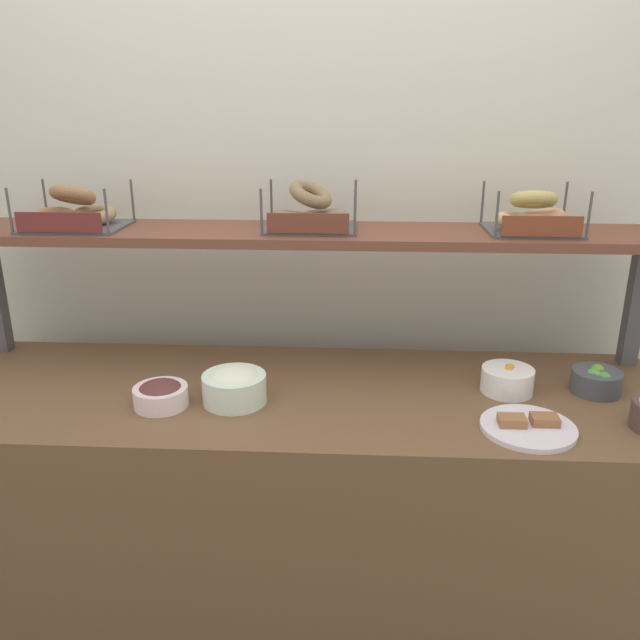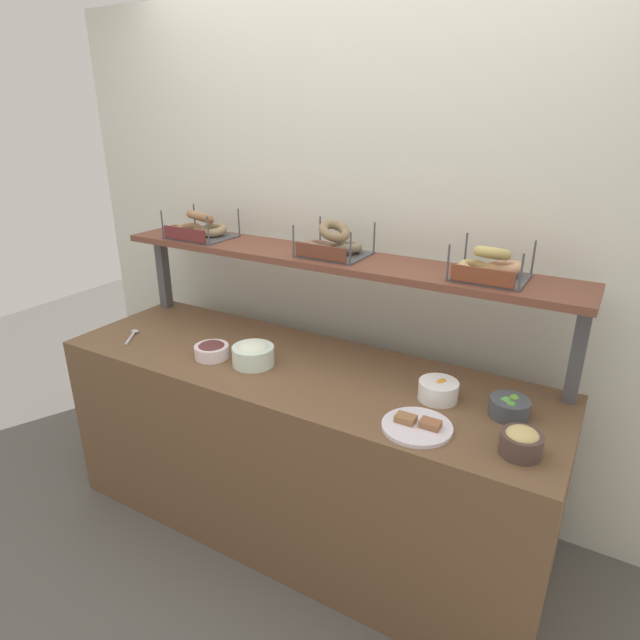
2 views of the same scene
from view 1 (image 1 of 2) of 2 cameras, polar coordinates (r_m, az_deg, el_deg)
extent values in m
plane|color=#595651|center=(2.40, -1.59, -25.01)|extent=(8.00, 8.00, 0.00)
cube|color=silver|center=(2.32, -0.71, 7.43)|extent=(3.41, 0.06, 2.40)
cube|color=brown|center=(2.12, -1.70, -16.75)|extent=(2.21, 0.70, 0.85)
cube|color=#4C4C51|center=(2.26, 26.29, 1.18)|extent=(0.05, 0.05, 0.40)
cube|color=brown|center=(2.03, -1.27, 7.63)|extent=(2.17, 0.32, 0.03)
cylinder|color=#454B53|center=(2.05, 23.38, -5.05)|extent=(0.14, 0.14, 0.07)
sphere|color=#62A545|center=(2.04, 23.14, -4.50)|extent=(0.04, 0.04, 0.04)
sphere|color=#61A44C|center=(2.03, 23.51, -4.65)|extent=(0.03, 0.03, 0.03)
sphere|color=#66A738|center=(2.07, 23.48, -4.19)|extent=(0.04, 0.04, 0.04)
sphere|color=#48AC54|center=(2.03, 22.99, -4.57)|extent=(0.03, 0.03, 0.03)
sphere|color=#519E3B|center=(2.02, 23.99, -4.76)|extent=(0.04, 0.04, 0.04)
cylinder|color=white|center=(1.86, -14.00, -6.63)|extent=(0.15, 0.15, 0.06)
ellipsoid|color=brown|center=(1.85, -14.05, -5.96)|extent=(0.12, 0.12, 0.04)
cylinder|color=white|center=(1.97, 16.35, -5.16)|extent=(0.15, 0.15, 0.07)
sphere|color=#F2923E|center=(1.95, 16.44, -4.50)|extent=(0.03, 0.03, 0.03)
sphere|color=orange|center=(1.97, 16.55, -4.30)|extent=(0.04, 0.04, 0.04)
sphere|color=gold|center=(1.98, 16.42, -4.14)|extent=(0.03, 0.03, 0.03)
sphere|color=orange|center=(1.96, 16.56, -4.46)|extent=(0.03, 0.03, 0.03)
cylinder|color=white|center=(1.84, -7.64, -6.07)|extent=(0.18, 0.18, 0.08)
ellipsoid|color=white|center=(1.83, -7.68, -5.07)|extent=(0.14, 0.14, 0.06)
cylinder|color=white|center=(1.78, 18.05, -9.12)|extent=(0.25, 0.25, 0.01)
cube|color=#976840|center=(1.76, 16.74, -8.59)|extent=(0.07, 0.05, 0.02)
cube|color=#97603E|center=(1.79, 19.39, -8.39)|extent=(0.07, 0.05, 0.02)
cube|color=#4C4C51|center=(2.20, -20.86, 7.77)|extent=(0.31, 0.24, 0.01)
cylinder|color=#4C4C51|center=(2.15, -25.94, 8.68)|extent=(0.01, 0.01, 0.14)
cylinder|color=#4C4C51|center=(2.03, -18.48, 9.07)|extent=(0.01, 0.01, 0.14)
cylinder|color=#4C4C51|center=(2.35, -23.30, 9.79)|extent=(0.01, 0.01, 0.14)
cylinder|color=#4C4C51|center=(2.24, -16.37, 10.15)|extent=(0.01, 0.01, 0.14)
cube|color=maroon|center=(2.09, -22.28, 8.06)|extent=(0.26, 0.01, 0.06)
torus|color=#9C7754|center=(2.19, -22.58, 8.42)|extent=(0.20, 0.20, 0.06)
torus|color=#977F5B|center=(2.21, -19.49, 8.84)|extent=(0.17, 0.18, 0.06)
torus|color=#986C46|center=(2.18, -21.17, 10.35)|extent=(0.18, 0.18, 0.09)
cube|color=#4C4C51|center=(2.04, -0.82, 8.23)|extent=(0.29, 0.24, 0.01)
cylinder|color=#4C4C51|center=(1.93, -5.25, 9.52)|extent=(0.01, 0.01, 0.14)
cylinder|color=#4C4C51|center=(1.91, 3.14, 9.46)|extent=(0.01, 0.01, 0.14)
cylinder|color=#4C4C51|center=(2.16, -4.36, 10.54)|extent=(0.01, 0.01, 0.14)
cylinder|color=#4C4C51|center=(2.14, 3.18, 10.49)|extent=(0.01, 0.01, 0.14)
cube|color=brown|center=(1.92, -1.09, 8.61)|extent=(0.24, 0.01, 0.06)
torus|color=#85604C|center=(2.01, -2.34, 9.05)|extent=(0.20, 0.20, 0.06)
torus|color=#7E7159|center=(2.07, 0.46, 9.26)|extent=(0.19, 0.19, 0.06)
torus|color=#836C4D|center=(2.02, -0.84, 11.12)|extent=(0.19, 0.19, 0.10)
cube|color=#4C4C51|center=(2.10, 18.24, 7.58)|extent=(0.27, 0.24, 0.01)
cylinder|color=#4C4C51|center=(1.95, 15.50, 8.99)|extent=(0.01, 0.01, 0.14)
cylinder|color=#4C4C51|center=(2.02, 22.87, 8.53)|extent=(0.01, 0.01, 0.14)
cylinder|color=#4C4C51|center=(2.17, 14.29, 10.07)|extent=(0.01, 0.01, 0.14)
cylinder|color=#4C4C51|center=(2.23, 20.99, 9.65)|extent=(0.01, 0.01, 0.14)
cube|color=brown|center=(1.98, 19.19, 7.89)|extent=(0.23, 0.01, 0.06)
torus|color=tan|center=(2.05, 17.25, 8.40)|extent=(0.15, 0.14, 0.06)
torus|color=#DFA37B|center=(2.14, 19.17, 8.63)|extent=(0.18, 0.17, 0.06)
torus|color=tan|center=(2.08, 18.51, 10.14)|extent=(0.15, 0.16, 0.08)
camera|label=2|loc=(0.99, 99.19, 10.02)|focal=30.16mm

